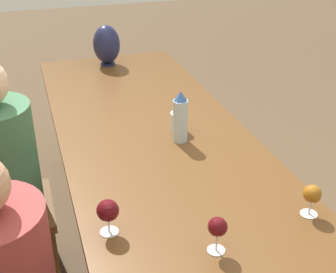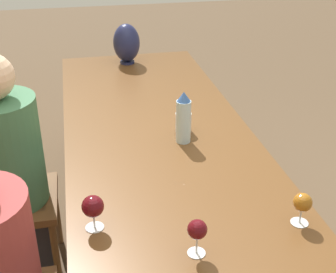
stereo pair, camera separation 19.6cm
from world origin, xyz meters
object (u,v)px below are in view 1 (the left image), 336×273
Objects in this scene: wine_glass_2 at (108,211)px; water_bottle at (180,117)px; wine_glass_0 at (217,228)px; wine_glass_3 at (312,195)px; vase at (107,45)px; water_tumbler at (178,122)px; person_far at (4,175)px.

water_bottle is at bearing -38.88° from wine_glass_2.
wine_glass_0 is at bearing -122.29° from wine_glass_2.
vase is at bearing 11.37° from wine_glass_3.
wine_glass_3 is at bearing -99.68° from wine_glass_2.
wine_glass_2 is 0.76m from wine_glass_3.
water_tumbler is 0.08× the size of person_far.
water_bottle is 1.91× the size of wine_glass_2.
vase is at bearing -0.70° from wine_glass_0.
water_tumbler is at bearing -35.83° from wine_glass_2.
vase is 1.36m from person_far.
wine_glass_3 is at bearing -126.52° from person_far.
person_far reaches higher than wine_glass_2.
person_far is (0.91, 0.70, -0.21)m from wine_glass_0.
wine_glass_3 is (-0.13, -0.75, -0.00)m from wine_glass_2.
wine_glass_2 is 0.11× the size of person_far.
wine_glass_3 is at bearing -168.63° from vase.
vase is 2.06× the size of wine_glass_2.
water_tumbler is at bearing -10.60° from wine_glass_0.
wine_glass_2 reaches higher than water_tumbler.
person_far is (-1.12, 0.73, -0.26)m from vase.
water_tumbler is at bearing -172.80° from vase.
wine_glass_2 is at bearing 57.71° from wine_glass_0.
wine_glass_2 is 0.82m from person_far.
wine_glass_2 is (-0.69, 0.50, 0.04)m from water_tumbler.
wine_glass_2 is at bearing -151.92° from person_far.
vase is 2.03m from wine_glass_0.
water_bottle is at bearing -10.17° from wine_glass_0.
water_tumbler is at bearing -90.93° from person_far.
water_bottle is 2.04× the size of wine_glass_3.
water_bottle is 0.76m from wine_glass_3.
person_far is at bearing 89.07° from water_tumbler.
water_bottle reaches higher than water_tumbler.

